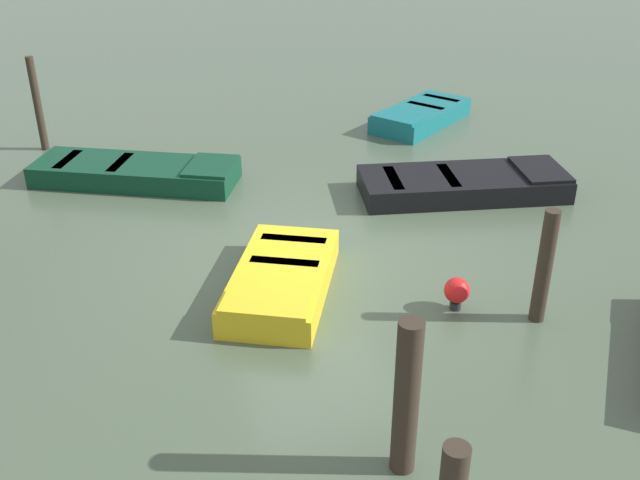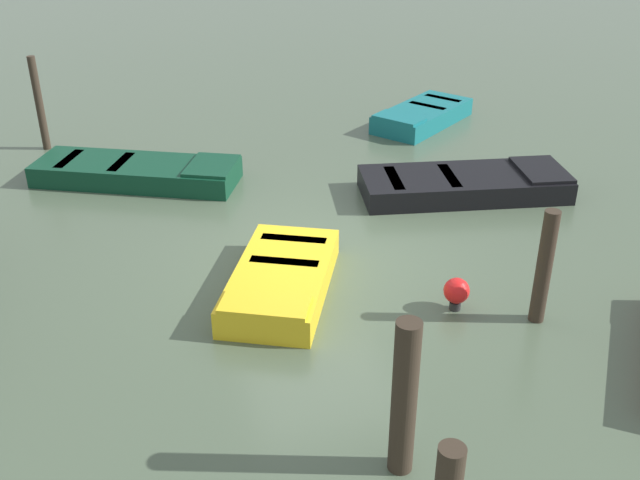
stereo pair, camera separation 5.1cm
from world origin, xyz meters
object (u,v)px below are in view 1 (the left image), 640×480
Objects in this scene: rowboat_teal at (421,115)px; mooring_piling_far_left at (38,104)px; rowboat_black at (465,183)px; mooring_piling_mid_right at (406,399)px; rowboat_yellow at (282,280)px; mooring_piling_mid_left at (544,267)px; rowboat_dark_green at (137,172)px; marker_buoy at (457,291)px.

rowboat_teal is 8.44m from mooring_piling_far_left.
mooring_piling_mid_right is (-6.08, 3.67, 0.68)m from rowboat_black.
rowboat_yellow is 1.78× the size of mooring_piling_mid_left.
rowboat_black and rowboat_dark_green have the same top height.
rowboat_dark_green is 6.99m from marker_buoy.
rowboat_black is at bearing -12.46° from mooring_piling_mid_left.
rowboat_black is at bearing 3.38° from rowboat_dark_green.
mooring_piling_mid_left reaches higher than rowboat_yellow.
rowboat_yellow is 8.00m from rowboat_teal.
rowboat_black is 8.20× the size of marker_buoy.
marker_buoy is at bearing 60.48° from mooring_piling_mid_left.
marker_buoy is at bearing -108.14° from rowboat_black.
mooring_piling_far_left is at bearing 151.60° from rowboat_dark_green.
marker_buoy is (-3.51, 1.84, 0.07)m from rowboat_black.
marker_buoy is (-1.08, -2.22, 0.07)m from rowboat_yellow.
rowboat_black is 4.73m from rowboat_yellow.
mooring_piling_mid_left is at bearing -92.87° from rowboat_black.
rowboat_yellow is 3.61m from mooring_piling_mid_left.
rowboat_dark_green is at bearing 14.19° from mooring_piling_mid_right.
marker_buoy is at bearing -30.95° from rowboat_dark_green.
rowboat_dark_green is 3.08m from mooring_piling_far_left.
rowboat_yellow is 3.73m from mooring_piling_mid_right.
marker_buoy reaches higher than rowboat_black.
mooring_piling_mid_right is at bearing 29.00° from rowboat_teal.
mooring_piling_mid_right is at bearing 31.32° from rowboat_yellow.
mooring_piling_mid_right reaches higher than marker_buoy.
marker_buoy is (-8.16, -5.72, -0.71)m from mooring_piling_far_left.
mooring_piling_mid_right is 3.74× the size of marker_buoy.
rowboat_black is 1.98× the size of mooring_piling_far_left.
mooring_piling_mid_right is (-3.65, -0.39, 0.68)m from rowboat_yellow.
rowboat_teal is at bearing 167.75° from rowboat_yellow.
mooring_piling_mid_left is (-4.05, 0.89, 0.60)m from rowboat_black.
rowboat_teal is at bearing 88.08° from rowboat_black.
mooring_piling_mid_right reaches higher than mooring_piling_mid_left.
mooring_piling_mid_left is (-1.62, -3.17, 0.60)m from rowboat_yellow.
rowboat_teal is at bearing -24.09° from mooring_piling_mid_right.
rowboat_yellow is 1.62× the size of mooring_piling_mid_right.
rowboat_teal is 1.60× the size of mooring_piling_mid_right.
rowboat_black is 7.13m from mooring_piling_mid_right.
mooring_piling_mid_left is at bearing -27.49° from rowboat_dark_green.
mooring_piling_mid_right is at bearing 126.15° from mooring_piling_mid_left.
mooring_piling_far_left is at bearing 158.03° from rowboat_black.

